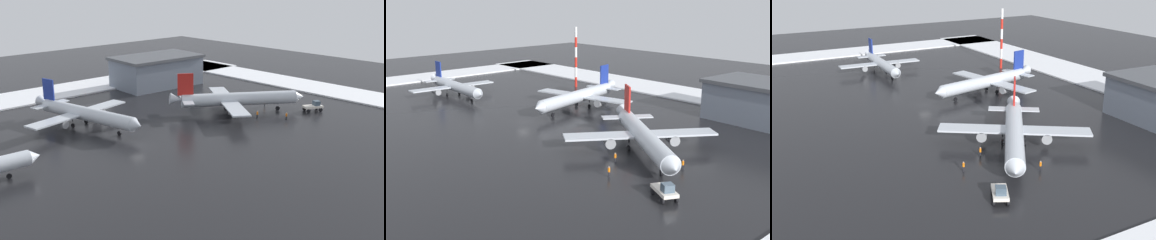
% 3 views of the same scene
% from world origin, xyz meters
% --- Properties ---
extents(ground_plane, '(240.00, 240.00, 0.00)m').
position_xyz_m(ground_plane, '(0.00, 0.00, 0.00)').
color(ground_plane, black).
extents(snow_bank_far, '(152.00, 16.00, 0.36)m').
position_xyz_m(snow_bank_far, '(0.00, -50.00, 0.18)').
color(snow_bank_far, white).
rests_on(snow_bank_far, ground_plane).
extents(snow_bank_right, '(14.00, 116.00, 0.36)m').
position_xyz_m(snow_bank_right, '(67.00, 0.00, 0.18)').
color(snow_bank_right, white).
rests_on(snow_bank_right, ground_plane).
extents(airplane_parked_starboard, '(28.54, 24.55, 9.73)m').
position_xyz_m(airplane_parked_starboard, '(-31.32, -2.66, 3.21)').
color(airplane_parked_starboard, silver).
rests_on(airplane_parked_starboard, ground_plane).
extents(airplane_foreground_jet, '(27.97, 23.18, 8.31)m').
position_xyz_m(airplane_foreground_jet, '(33.29, -2.07, 2.75)').
color(airplane_foreground_jet, silver).
rests_on(airplane_foreground_jet, ground_plane).
extents(airplane_far_rear, '(25.62, 30.61, 9.15)m').
position_xyz_m(airplane_far_rear, '(0.95, -16.98, 3.02)').
color(airplane_far_rear, silver).
rests_on(airplane_far_rear, ground_plane).
extents(pushback_tug, '(5.09, 4.10, 2.50)m').
position_xyz_m(pushback_tug, '(-45.57, 9.61, 1.28)').
color(pushback_tug, silver).
rests_on(pushback_tug, ground_plane).
extents(ground_crew_mid_apron, '(0.36, 0.36, 1.71)m').
position_xyz_m(ground_crew_mid_apron, '(-31.14, 4.10, 0.97)').
color(ground_crew_mid_apron, black).
rests_on(ground_crew_mid_apron, ground_plane).
extents(ground_crew_near_tug, '(0.36, 0.36, 1.71)m').
position_xyz_m(ground_crew_near_tug, '(-40.61, -1.28, 0.97)').
color(ground_crew_near_tug, black).
rests_on(ground_crew_near_tug, ground_plane).
extents(ground_crew_beside_wing, '(0.36, 0.36, 1.71)m').
position_xyz_m(ground_crew_beside_wing, '(-34.89, 9.44, 0.97)').
color(ground_crew_beside_wing, black).
rests_on(ground_crew_beside_wing, ground_plane).
extents(antenna_mast, '(0.70, 0.70, 17.45)m').
position_xyz_m(antenna_mast, '(21.92, -35.12, 8.73)').
color(antenna_mast, red).
rests_on(antenna_mast, ground_plane).
extents(cargo_hangar, '(25.61, 16.04, 8.80)m').
position_xyz_m(cargo_hangar, '(-35.90, -37.80, 4.44)').
color(cargo_hangar, slate).
rests_on(cargo_hangar, ground_plane).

